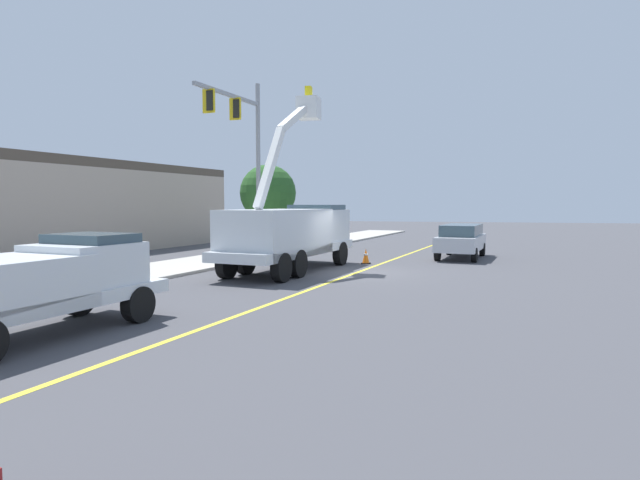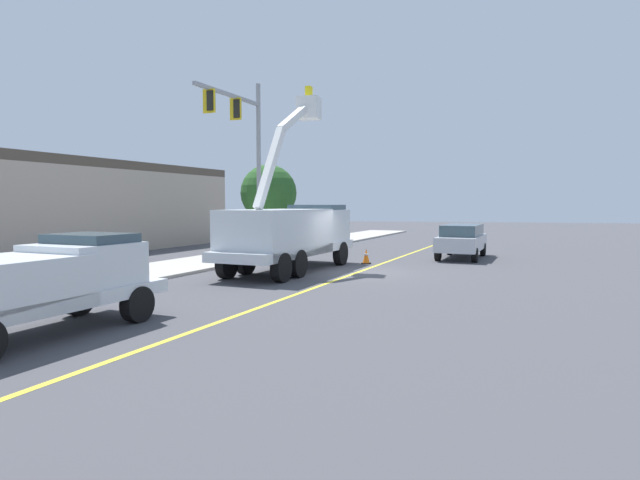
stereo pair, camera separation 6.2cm
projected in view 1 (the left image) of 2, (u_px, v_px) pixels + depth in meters
The scene contains 10 objects.
ground at pixel (358, 272), 21.02m from camera, with size 120.00×120.00×0.00m, color #47474C.
sidewalk_far_side at pixel (202, 262), 24.00m from camera, with size 60.00×3.60×0.12m, color #B2ADA3.
lane_centre_stripe at pixel (358, 272), 21.02m from camera, with size 50.00×0.16×0.01m, color yellow.
utility_bucket_truck at pixel (291, 231), 21.40m from camera, with size 8.51×3.92×7.66m.
service_pickup_truck at pixel (36, 283), 10.77m from camera, with size 5.88×3.06×2.06m.
passing_minivan at pixel (461, 239), 26.40m from camera, with size 5.06×2.72×1.69m.
traffic_cone_mid_front at pixel (366, 256), 24.00m from camera, with size 0.40×0.40×0.70m.
traffic_signal_mast at pixel (244, 141), 25.06m from camera, with size 5.22×1.13×8.69m.
commercial_building_backdrop at pixel (52, 207), 28.67m from camera, with size 24.24×10.62×5.14m.
street_tree_right at pixel (268, 193), 30.66m from camera, with size 3.28×3.28×5.01m.
Camera 1 is at (-20.68, -3.31, 2.75)m, focal length 29.54 mm.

